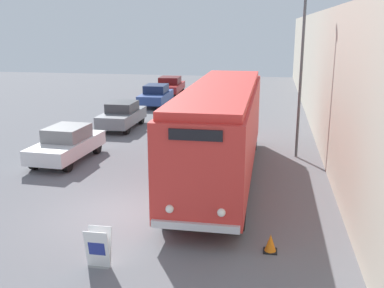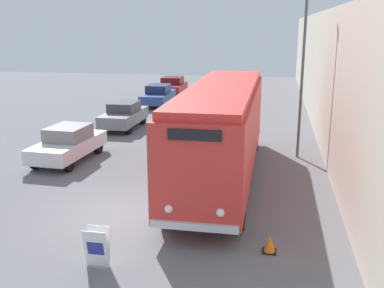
{
  "view_description": "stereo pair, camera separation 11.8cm",
  "coord_description": "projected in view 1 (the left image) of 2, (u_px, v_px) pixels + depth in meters",
  "views": [
    {
      "loc": [
        4.5,
        -12.38,
        5.68
      ],
      "look_at": [
        2.11,
        1.02,
        2.08
      ],
      "focal_mm": 42.0,
      "sensor_mm": 36.0,
      "label": 1
    },
    {
      "loc": [
        4.61,
        -12.36,
        5.68
      ],
      "look_at": [
        2.11,
        1.02,
        2.08
      ],
      "focal_mm": 42.0,
      "sensor_mm": 36.0,
      "label": 2
    }
  ],
  "objects": [
    {
      "name": "sign_board",
      "position": [
        98.0,
        248.0,
        10.81
      ],
      "size": [
        0.59,
        0.37,
        1.0
      ],
      "color": "gray",
      "rests_on": "ground_plane"
    },
    {
      "name": "parked_car_mid",
      "position": [
        122.0,
        115.0,
        25.5
      ],
      "size": [
        1.75,
        4.08,
        1.49
      ],
      "rotation": [
        0.0,
        0.0,
        -0.01
      ],
      "color": "black",
      "rests_on": "ground_plane"
    },
    {
      "name": "parked_car_far",
      "position": [
        156.0,
        95.0,
        32.77
      ],
      "size": [
        1.85,
        4.36,
        1.52
      ],
      "rotation": [
        0.0,
        0.0,
        0.02
      ],
      "color": "black",
      "rests_on": "ground_plane"
    },
    {
      "name": "streetlamp",
      "position": [
        302.0,
        51.0,
        18.91
      ],
      "size": [
        0.36,
        0.36,
        7.31
      ],
      "color": "#595E60",
      "rests_on": "ground_plane"
    },
    {
      "name": "parked_car_near",
      "position": [
        67.0,
        144.0,
        19.32
      ],
      "size": [
        1.97,
        4.25,
        1.51
      ],
      "rotation": [
        0.0,
        0.0,
        -0.05
      ],
      "color": "black",
      "rests_on": "ground_plane"
    },
    {
      "name": "ground_plane",
      "position": [
        120.0,
        214.0,
        14.0
      ],
      "size": [
        80.0,
        80.0,
        0.0
      ],
      "primitive_type": "plane",
      "color": "slate"
    },
    {
      "name": "building_wall_right",
      "position": [
        324.0,
        79.0,
        21.52
      ],
      "size": [
        0.3,
        60.0,
        6.42
      ],
      "color": "beige",
      "rests_on": "ground_plane"
    },
    {
      "name": "parked_car_distant",
      "position": [
        170.0,
        85.0,
        38.35
      ],
      "size": [
        2.1,
        4.54,
        1.46
      ],
      "rotation": [
        0.0,
        0.0,
        0.03
      ],
      "color": "black",
      "rests_on": "ground_plane"
    },
    {
      "name": "vintage_bus",
      "position": [
        221.0,
        127.0,
        16.72
      ],
      "size": [
        2.45,
        11.63,
        3.58
      ],
      "color": "black",
      "rests_on": "ground_plane"
    },
    {
      "name": "traffic_cone",
      "position": [
        271.0,
        243.0,
        11.59
      ],
      "size": [
        0.36,
        0.36,
        0.48
      ],
      "color": "black",
      "rests_on": "ground_plane"
    }
  ]
}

